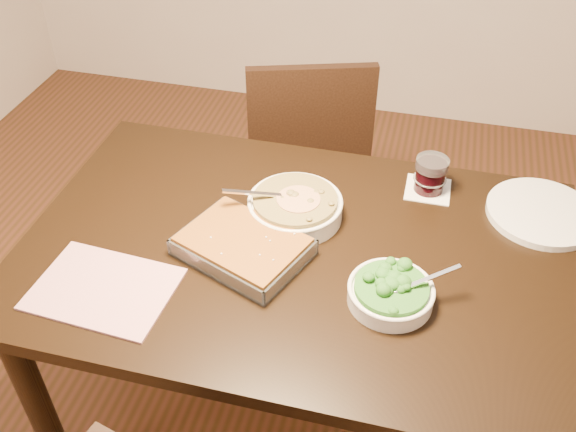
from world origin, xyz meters
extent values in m
plane|color=#402812|center=(0.00, 0.00, 0.00)|extent=(4.00, 4.00, 0.00)
cube|color=black|center=(0.00, 0.00, 0.73)|extent=(1.40, 0.90, 0.04)
cube|color=black|center=(0.00, 0.00, 0.66)|extent=(1.26, 0.76, 0.08)
cylinder|color=black|center=(-0.62, -0.37, 0.35)|extent=(0.07, 0.07, 0.71)
cylinder|color=black|center=(-0.62, 0.37, 0.35)|extent=(0.07, 0.07, 0.71)
cylinder|color=black|center=(0.62, 0.37, 0.35)|extent=(0.07, 0.07, 0.71)
cube|color=#A02D4C|center=(-0.41, -0.25, 0.75)|extent=(0.34, 0.26, 0.01)
cube|color=white|center=(0.30, 0.32, 0.75)|extent=(0.12, 0.12, 0.00)
cylinder|color=white|center=(-0.04, 0.12, 0.77)|extent=(0.25, 0.25, 0.05)
torus|color=white|center=(-0.04, 0.12, 0.80)|extent=(0.25, 0.25, 0.01)
cylinder|color=#39280F|center=(-0.04, 0.12, 0.81)|extent=(0.22, 0.22, 0.02)
cube|color=silver|center=(-0.10, 0.08, 0.82)|extent=(0.15, 0.09, 0.05)
cylinder|color=maroon|center=(-0.03, 0.11, 0.82)|extent=(0.11, 0.11, 0.00)
cylinder|color=white|center=(0.25, -0.12, 0.77)|extent=(0.20, 0.20, 0.04)
torus|color=white|center=(0.25, -0.12, 0.79)|extent=(0.20, 0.20, 0.01)
cylinder|color=#104411|center=(0.25, -0.12, 0.79)|extent=(0.17, 0.17, 0.02)
cube|color=silver|center=(0.30, -0.09, 0.81)|extent=(0.12, 0.07, 0.04)
cube|color=silver|center=(-0.13, -0.06, 0.75)|extent=(0.36, 0.32, 0.01)
cube|color=#542D0C|center=(-0.13, -0.06, 0.78)|extent=(0.34, 0.30, 0.05)
cube|color=silver|center=(-0.09, 0.04, 0.78)|extent=(0.28, 0.12, 0.04)
cube|color=silver|center=(-0.17, -0.16, 0.78)|extent=(0.28, 0.12, 0.04)
cube|color=silver|center=(0.01, -0.11, 0.78)|extent=(0.09, 0.21, 0.04)
cube|color=silver|center=(-0.27, 0.00, 0.78)|extent=(0.09, 0.21, 0.04)
cylinder|color=black|center=(0.30, 0.32, 0.79)|extent=(0.08, 0.08, 0.07)
cylinder|color=silver|center=(0.30, 0.32, 0.84)|extent=(0.09, 0.09, 0.03)
cylinder|color=silver|center=(0.60, 0.28, 0.76)|extent=(0.29, 0.29, 0.02)
cube|color=black|center=(-0.18, 0.85, 0.44)|extent=(0.54, 0.54, 0.04)
cylinder|color=black|center=(-0.06, 1.08, 0.21)|extent=(0.04, 0.04, 0.42)
cylinder|color=black|center=(0.06, 0.73, 0.21)|extent=(0.04, 0.04, 0.42)
cylinder|color=black|center=(-0.41, 0.97, 0.21)|extent=(0.04, 0.04, 0.42)
cylinder|color=black|center=(-0.29, 0.62, 0.21)|extent=(0.04, 0.04, 0.42)
cube|color=black|center=(-0.12, 0.66, 0.68)|extent=(0.42, 0.17, 0.46)
camera|label=1|loc=(0.26, -1.16, 1.86)|focal=40.00mm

